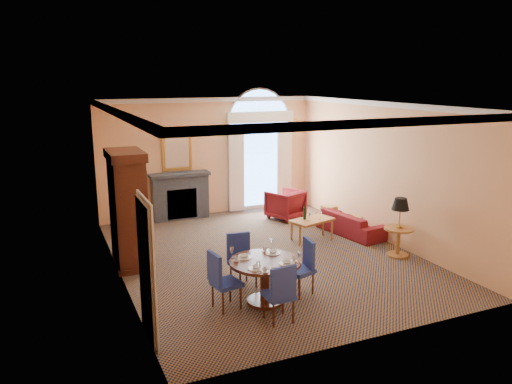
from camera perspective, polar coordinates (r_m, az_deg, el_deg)
name	(u,v)px	position (r m, az deg, el deg)	size (l,w,h in m)	color
ground	(265,256)	(10.76, 1.07, -7.32)	(7.50, 7.50, 0.00)	#121D3A
room_envelope	(252,136)	(10.76, -0.48, 6.46)	(6.04, 7.52, 3.45)	#EEAA72
armoire	(128,211)	(10.26, -14.41, -2.13)	(0.67, 1.19, 2.34)	#39170D
dining_table	(265,272)	(8.44, 1.03, -9.10)	(1.21, 1.21, 0.96)	#39170D
dining_chair_north	(241,256)	(9.16, -1.73, -7.34)	(0.49, 0.50, 0.97)	navy
dining_chair_south	(281,290)	(7.78, 2.86, -11.16)	(0.46, 0.47, 0.97)	navy
dining_chair_east	(304,263)	(8.87, 5.50, -8.10)	(0.54, 0.54, 0.97)	navy
dining_chair_west	(221,277)	(8.26, -4.05, -9.69)	(0.51, 0.50, 0.97)	navy
sofa	(351,223)	(12.36, 10.78, -3.52)	(1.84, 0.72, 0.54)	maroon
armchair	(285,204)	(13.46, 3.36, -1.41)	(0.83, 0.86, 0.78)	maroon
coffee_table	(312,221)	(11.69, 6.39, -3.30)	(1.12, 0.82, 0.87)	#A96B32
side_table	(399,220)	(10.95, 16.08, -3.12)	(0.63, 0.63, 1.25)	#A96B32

